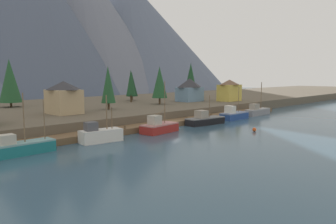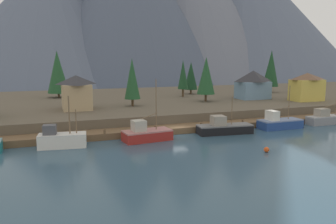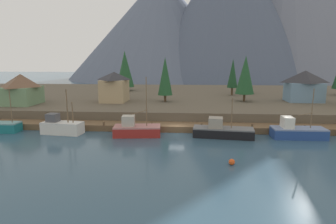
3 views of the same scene
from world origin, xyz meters
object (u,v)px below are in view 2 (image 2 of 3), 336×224
object	(u,v)px
house_blue	(253,84)
house_yellow	(307,87)
fishing_boat_black	(224,128)
conifer_near_left	(191,76)
fishing_boat_white	(61,139)
house_tan	(76,92)
fishing_boat_red	(146,134)
conifer_near_right	(271,68)
fishing_boat_blue	(279,123)
conifer_mid_right	(183,75)
channel_buoy	(266,150)
conifer_mid_left	(206,76)
conifer_back_left	(58,72)
conifer_back_right	(132,79)
fishing_boat_grey	(328,118)

from	to	relation	value
house_blue	house_yellow	world-z (taller)	house_blue
fishing_boat_black	conifer_near_left	distance (m)	39.26
fishing_boat_white	house_tan	xyz separation A→B (m)	(3.83, 18.56, 4.69)
fishing_boat_red	house_yellow	world-z (taller)	fishing_boat_red
fishing_boat_red	conifer_near_right	bearing A→B (deg)	29.38
fishing_boat_red	house_tan	xyz separation A→B (m)	(-8.23, 18.91, 4.81)
fishing_boat_blue	conifer_mid_right	bearing A→B (deg)	98.73
house_blue	channel_buoy	world-z (taller)	house_blue
conifer_mid_left	channel_buoy	world-z (taller)	conifer_mid_left
fishing_boat_white	conifer_mid_right	bearing A→B (deg)	52.69
fishing_boat_blue	fishing_boat_black	bearing A→B (deg)	-178.75
conifer_mid_left	conifer_back_left	bearing A→B (deg)	147.71
house_yellow	fishing_boat_black	bearing A→B (deg)	-154.41
conifer_near_right	conifer_back_right	size ratio (longest dim) A/B	1.23
conifer_back_right	channel_buoy	xyz separation A→B (m)	(10.08, -31.11, -7.75)
fishing_boat_red	house_yellow	distance (m)	45.36
house_yellow	fishing_boat_white	bearing A→B (deg)	-165.73
conifer_near_right	conifer_mid_left	distance (m)	29.56
conifer_mid_left	conifer_back_right	size ratio (longest dim) A/B	1.03
fishing_boat_blue	conifer_mid_right	size ratio (longest dim) A/B	0.83
fishing_boat_red	fishing_boat_black	distance (m)	13.21
fishing_boat_blue	house_tan	world-z (taller)	house_tan
fishing_boat_white	fishing_boat_grey	size ratio (longest dim) A/B	0.78
fishing_boat_blue	conifer_mid_right	world-z (taller)	conifer_mid_right
house_tan	house_blue	size ratio (longest dim) A/B	0.90
conifer_mid_left	fishing_boat_white	bearing A→B (deg)	-147.28
fishing_boat_black	channel_buoy	xyz separation A→B (m)	(-0.21, -11.64, -0.63)
fishing_boat_red	conifer_mid_right	bearing A→B (deg)	52.96
fishing_boat_grey	conifer_mid_right	xyz separation A→B (m)	(-16.43, 31.23, 7.11)
house_tan	house_blue	world-z (taller)	house_blue
fishing_boat_grey	conifer_mid_left	distance (m)	26.53
conifer_back_right	conifer_near_left	bearing A→B (deg)	40.22
fishing_boat_red	house_yellow	xyz separation A→B (m)	(42.78, 14.30, 4.76)
conifer_mid_right	conifer_back_right	world-z (taller)	conifer_back_right
house_blue	conifer_back_left	world-z (taller)	conifer_back_left
house_tan	channel_buoy	bearing A→B (deg)	-55.08
fishing_boat_grey	house_blue	size ratio (longest dim) A/B	1.19
fishing_boat_black	conifer_near_left	bearing A→B (deg)	80.10
fishing_boat_white	conifer_near_right	bearing A→B (deg)	36.61
fishing_boat_black	fishing_boat_grey	bearing A→B (deg)	7.89
house_yellow	channel_buoy	xyz separation A→B (m)	(-29.78, -25.80, -5.42)
fishing_boat_blue	house_blue	world-z (taller)	house_blue
fishing_boat_black	house_yellow	size ratio (longest dim) A/B	1.26
house_tan	fishing_boat_blue	bearing A→B (deg)	-29.46
fishing_boat_blue	conifer_back_left	xyz separation A→B (m)	(-35.14, 40.41, 7.87)
fishing_boat_white	conifer_near_left	xyz separation A→B (m)	(35.95, 37.00, 6.39)
fishing_boat_blue	fishing_boat_grey	world-z (taller)	fishing_boat_grey
conifer_mid_right	conifer_near_left	bearing A→B (deg)	49.15
fishing_boat_blue	conifer_mid_left	bearing A→B (deg)	100.52
fishing_boat_grey	fishing_boat_red	bearing A→B (deg)	-179.38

